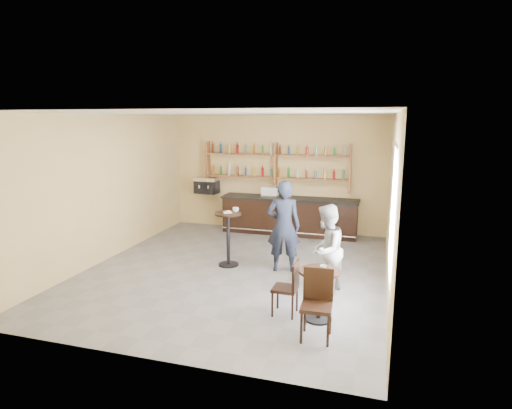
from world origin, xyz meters
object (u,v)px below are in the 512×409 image
(patron_second, at_px, (326,250))
(cafe_table, at_px, (319,295))
(pedestal_table, at_px, (228,239))
(man_main, at_px, (284,226))
(pastry_case, at_px, (270,192))
(bar_counter, at_px, (289,216))
(chair_south, at_px, (317,306))
(espresso_machine, at_px, (207,185))
(chair_west, at_px, (285,288))

(patron_second, bearing_deg, cafe_table, 15.23)
(pedestal_table, xyz_separation_m, man_main, (1.20, 0.02, 0.36))
(pastry_case, relative_size, pedestal_table, 0.40)
(bar_counter, bearing_deg, man_main, -80.29)
(bar_counter, xyz_separation_m, pedestal_table, (-0.70, -2.91, 0.08))
(pastry_case, height_order, cafe_table, pastry_case)
(bar_counter, height_order, man_main, man_main)
(man_main, relative_size, chair_south, 1.88)
(bar_counter, relative_size, espresso_machine, 5.86)
(espresso_machine, height_order, chair_west, espresso_machine)
(pastry_case, bearing_deg, chair_south, -72.82)
(patron_second, bearing_deg, chair_south, 16.12)
(pastry_case, xyz_separation_m, man_main, (1.03, -2.89, -0.20))
(chair_south, xyz_separation_m, patron_second, (-0.09, 1.66, 0.31))
(cafe_table, xyz_separation_m, chair_west, (-0.55, 0.05, 0.04))
(espresso_machine, relative_size, patron_second, 0.39)
(espresso_machine, bearing_deg, patron_second, -35.41)
(chair_west, relative_size, patron_second, 0.54)
(pastry_case, relative_size, patron_second, 0.28)
(chair_west, bearing_deg, chair_south, 44.39)
(chair_west, xyz_separation_m, patron_second, (0.51, 1.01, 0.37))
(bar_counter, xyz_separation_m, chair_south, (1.57, -5.50, -0.00))
(man_main, xyz_separation_m, chair_west, (0.48, -1.96, -0.50))
(cafe_table, distance_m, chair_west, 0.55)
(espresso_machine, bearing_deg, cafe_table, -42.06)
(pedestal_table, xyz_separation_m, chair_south, (2.27, -2.59, -0.08))
(bar_counter, distance_m, pastry_case, 0.83)
(bar_counter, distance_m, chair_south, 5.72)
(cafe_table, bearing_deg, pastry_case, 112.77)
(chair_south, height_order, patron_second, patron_second)
(bar_counter, distance_m, chair_west, 4.95)
(chair_west, distance_m, chair_south, 0.89)
(chair_west, height_order, patron_second, patron_second)
(man_main, height_order, chair_south, man_main)
(bar_counter, relative_size, pedestal_table, 3.20)
(bar_counter, height_order, espresso_machine, espresso_machine)
(espresso_machine, distance_m, pedestal_table, 3.43)
(pastry_case, bearing_deg, cafe_table, -71.01)
(chair_south, bearing_deg, patron_second, 90.84)
(espresso_machine, relative_size, pastry_case, 1.37)
(espresso_machine, xyz_separation_m, patron_second, (3.89, -3.84, -0.41))
(espresso_machine, bearing_deg, man_main, -35.66)
(pedestal_table, height_order, patron_second, patron_second)
(cafe_table, height_order, chair_west, chair_west)
(pastry_case, height_order, man_main, man_main)
(espresso_machine, xyz_separation_m, pastry_case, (1.87, 0.00, -0.09))
(bar_counter, relative_size, pastry_case, 8.05)
(cafe_table, bearing_deg, patron_second, 92.29)
(pedestal_table, bearing_deg, espresso_machine, 120.42)
(man_main, distance_m, chair_west, 2.08)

